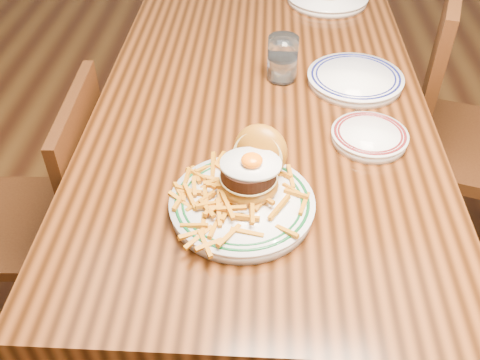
# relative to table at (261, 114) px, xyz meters

# --- Properties ---
(floor) EXTENTS (6.00, 6.00, 0.00)m
(floor) POSITION_rel_table_xyz_m (0.00, 0.00, -0.66)
(floor) COLOR black
(floor) RESTS_ON ground
(table) EXTENTS (0.85, 1.60, 0.75)m
(table) POSITION_rel_table_xyz_m (0.00, 0.00, 0.00)
(table) COLOR black
(table) RESTS_ON floor
(chair_left) EXTENTS (0.40, 0.40, 0.82)m
(chair_left) POSITION_rel_table_xyz_m (-0.56, -0.20, -0.22)
(chair_left) COLOR #381D0B
(chair_left) RESTS_ON floor
(chair_right) EXTENTS (0.56, 0.56, 0.96)m
(chair_right) POSITION_rel_table_xyz_m (0.63, 0.16, -0.15)
(chair_right) COLOR #381D0B
(chair_right) RESTS_ON floor
(main_plate) EXTENTS (0.29, 0.31, 0.14)m
(main_plate) POSITION_rel_table_xyz_m (-0.03, -0.46, 0.13)
(main_plate) COLOR white
(main_plate) RESTS_ON table
(side_plate) EXTENTS (0.18, 0.19, 0.03)m
(side_plate) POSITION_rel_table_xyz_m (0.25, -0.23, 0.10)
(side_plate) COLOR white
(side_plate) RESTS_ON table
(rear_plate) EXTENTS (0.26, 0.26, 0.03)m
(rear_plate) POSITION_rel_table_xyz_m (0.25, 0.03, 0.10)
(rear_plate) COLOR white
(rear_plate) RESTS_ON table
(water_glass) EXTENTS (0.08, 0.08, 0.12)m
(water_glass) POSITION_rel_table_xyz_m (0.05, 0.05, 0.14)
(water_glass) COLOR white
(water_glass) RESTS_ON table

